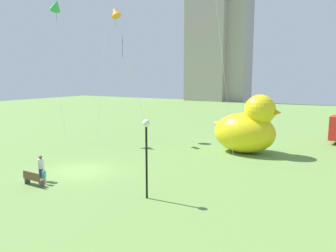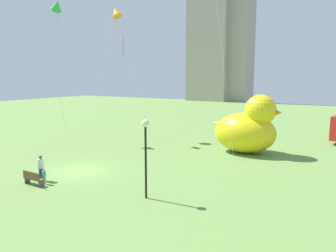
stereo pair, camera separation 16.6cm
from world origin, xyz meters
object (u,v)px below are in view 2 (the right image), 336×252
kite_orange (116,12)px  kite_green (57,6)px  person_adult (41,167)px  lamppost (146,141)px  park_bench (33,178)px  person_child (44,176)px  giant_inflatable_duck (248,128)px  kite_purple (124,45)px

kite_orange → kite_green: kite_green is taller
person_adult → lamppost: lamppost is taller
park_bench → person_child: bearing=55.6°
person_adult → giant_inflatable_duck: giant_inflatable_duck is taller
kite_green → person_adult: bearing=-46.4°
kite_green → kite_purple: (6.49, 2.82, -4.03)m
kite_orange → kite_purple: bearing=-37.6°
person_child → kite_purple: bearing=108.4°
person_child → person_adult: bearing=153.3°
giant_inflatable_duck → lamppost: giant_inflatable_duck is taller
person_child → park_bench: bearing=-124.4°
person_child → kite_orange: size_ratio=0.07×
park_bench → giant_inflatable_duck: giant_inflatable_duck is taller
lamppost → kite_purple: kite_purple is taller
kite_green → kite_purple: 8.14m
person_adult → person_child: bearing=-26.7°
kite_purple → giant_inflatable_duck: bearing=5.2°
park_bench → kite_purple: size_ratio=0.14×
person_child → kite_purple: 17.64m
giant_inflatable_duck → kite_green: (-19.35, -4.00, 11.80)m
person_child → kite_green: (-11.20, 11.31, 13.49)m
giant_inflatable_duck → kite_purple: bearing=-174.8°
kite_orange → kite_purple: (2.76, -2.13, -3.80)m
park_bench → lamppost: 8.09m
giant_inflatable_duck → kite_orange: 19.46m
park_bench → kite_orange: (-7.10, 16.80, 13.33)m
lamppost → kite_orange: bearing=134.1°
person_child → kite_purple: size_ratio=0.09×
park_bench → giant_inflatable_duck: bearing=61.7°
park_bench → kite_green: (-10.82, 11.86, 13.56)m
park_bench → kite_orange: 22.59m
person_adult → kite_purple: size_ratio=0.15×
kite_orange → kite_purple: size_ratio=1.31×
person_child → giant_inflatable_duck: size_ratio=0.16×
giant_inflatable_duck → kite_orange: size_ratio=0.43×
park_bench → kite_orange: size_ratio=0.11×
lamppost → kite_purple: 18.56m
park_bench → giant_inflatable_duck: 18.09m
kite_orange → person_child: bearing=-65.3°
lamppost → kite_purple: (-11.68, 12.77, 6.70)m
giant_inflatable_duck → kite_orange: (-15.62, 0.95, 11.56)m
person_child → giant_inflatable_duck: (8.15, 15.31, 1.69)m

